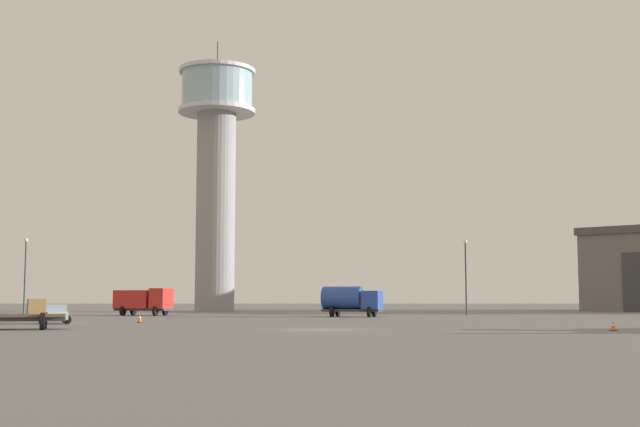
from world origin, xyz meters
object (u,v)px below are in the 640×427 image
object	(u,v)px
truck_fuel_tanker_blue	(351,300)
control_tower	(216,159)
light_post_north	(25,269)
light_post_west	(466,270)
traffic_cone_near_left	(140,318)
traffic_cone_near_right	(613,326)
truck_box_red	(143,300)
car_white	(55,313)

from	to	relation	value
truck_fuel_tanker_blue	control_tower	bearing A→B (deg)	137.26
control_tower	truck_fuel_tanker_blue	world-z (taller)	control_tower
truck_fuel_tanker_blue	light_post_north	xyz separation A→B (m)	(-35.58, 10.25, 3.39)
control_tower	light_post_north	xyz separation A→B (m)	(-18.47, -18.55, -15.41)
light_post_west	traffic_cone_near_left	world-z (taller)	light_post_west
traffic_cone_near_left	traffic_cone_near_right	bearing A→B (deg)	-26.52
truck_fuel_tanker_blue	light_post_west	bearing A→B (deg)	49.24
truck_box_red	traffic_cone_near_right	distance (m)	52.72
traffic_cone_near_left	traffic_cone_near_right	size ratio (longest dim) A/B	1.15
truck_box_red	traffic_cone_near_left	bearing A→B (deg)	-63.99
control_tower	traffic_cone_near_left	world-z (taller)	control_tower
control_tower	truck_fuel_tanker_blue	distance (m)	38.41
truck_fuel_tanker_blue	truck_box_red	xyz separation A→B (m)	(-21.43, 5.61, -0.07)
light_post_west	truck_box_red	bearing A→B (deg)	-175.82
light_post_west	light_post_north	xyz separation A→B (m)	(-48.21, 2.15, 0.17)
light_post_north	control_tower	bearing A→B (deg)	45.13
truck_fuel_tanker_blue	car_white	xyz separation A→B (m)	(-21.91, -21.23, -0.90)
truck_box_red	traffic_cone_near_left	world-z (taller)	truck_box_red
light_post_west	traffic_cone_near_right	size ratio (longest dim) A/B	14.34
control_tower	car_white	distance (m)	53.99
car_white	traffic_cone_near_left	distance (m)	6.20
traffic_cone_near_right	truck_box_red	bearing A→B (deg)	132.07
truck_fuel_tanker_blue	light_post_west	world-z (taller)	light_post_west
light_post_west	traffic_cone_near_right	distance (m)	41.88
light_post_north	light_post_west	bearing A→B (deg)	-2.55
truck_fuel_tanker_blue	truck_box_red	world-z (taller)	truck_fuel_tanker_blue
light_post_west	traffic_cone_near_left	xyz separation A→B (m)	(-29.04, -26.50, -4.53)
light_post_north	traffic_cone_near_left	size ratio (longest dim) A/B	13.01
light_post_north	traffic_cone_near_left	bearing A→B (deg)	-56.21
light_post_north	traffic_cone_near_right	world-z (taller)	light_post_north
truck_fuel_tanker_blue	traffic_cone_near_right	size ratio (longest dim) A/B	10.84
light_post_north	traffic_cone_near_right	xyz separation A→B (m)	(49.46, -43.76, -4.75)
control_tower	light_post_north	size ratio (longest dim) A/B	4.36
truck_fuel_tanker_blue	light_post_west	xyz separation A→B (m)	(12.63, 8.10, 3.21)
control_tower	traffic_cone_near_right	size ratio (longest dim) A/B	65.05
truck_box_red	car_white	world-z (taller)	truck_box_red
truck_fuel_tanker_blue	traffic_cone_near_left	xyz separation A→B (m)	(-16.41, -18.40, -1.32)
light_post_north	traffic_cone_near_right	bearing A→B (deg)	-41.50
light_post_west	light_post_north	size ratio (longest dim) A/B	0.96
truck_fuel_tanker_blue	car_white	size ratio (longest dim) A/B	1.32
control_tower	light_post_north	world-z (taller)	control_tower
car_white	light_post_west	bearing A→B (deg)	-69.01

